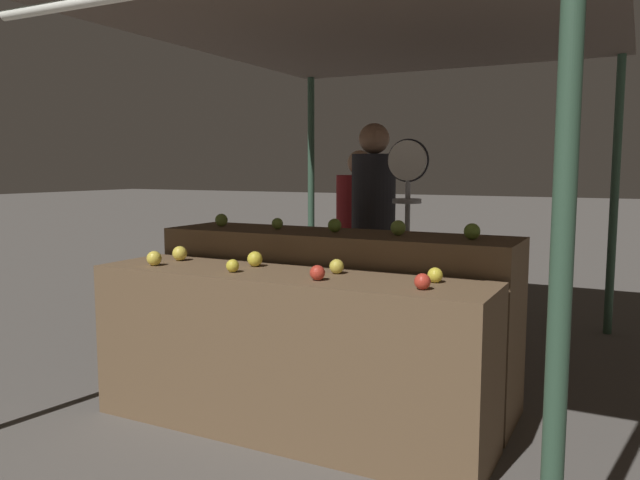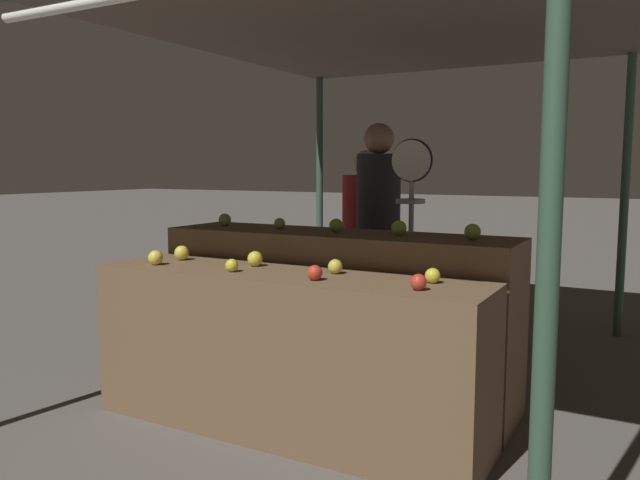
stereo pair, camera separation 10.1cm
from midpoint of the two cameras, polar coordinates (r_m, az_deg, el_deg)
The scene contains 20 objects.
ground_plane at distance 3.56m, azimuth -2.41°, elevation -17.00°, with size 60.00×60.00×0.00m, color #59544F.
market_canopy at distance 4.28m, azimuth 5.12°, elevation 18.07°, with size 3.11×4.05×2.40m.
display_counter_front at distance 3.41m, azimuth -2.45°, elevation -10.28°, with size 2.21×0.55×0.87m, color brown.
display_counter_back at distance 3.90m, azimuth 2.18°, elevation -6.88°, with size 2.21×0.55×1.04m, color brown.
apple_front_0 at distance 3.69m, azimuth -14.05°, elevation -1.58°, with size 0.08×0.08×0.08m, color yellow.
apple_front_1 at distance 3.37m, azimuth -7.21°, elevation -2.32°, with size 0.07×0.07×0.07m, color gold.
apple_front_2 at distance 3.09m, azimuth 0.46°, elevation -3.01°, with size 0.08×0.08×0.08m, color red.
apple_front_3 at distance 2.88m, azimuth 9.99°, elevation -3.81°, with size 0.08×0.08×0.08m, color red.
apple_front_4 at distance 3.85m, azimuth -11.80°, elevation -1.16°, with size 0.09×0.09×0.09m, color yellow.
apple_front_5 at distance 3.54m, azimuth -5.15°, elevation -1.72°, with size 0.09×0.09×0.09m, color gold.
apple_front_6 at distance 3.28m, azimuth 2.29°, elevation -2.44°, with size 0.08×0.08×0.08m, color gold.
apple_front_7 at distance 3.07m, azimuth 11.19°, elevation -3.22°, with size 0.07×0.07×0.07m, color gold.
apple_back_0 at distance 4.26m, azimuth -8.03°, elevation 1.84°, with size 0.09×0.09×0.09m, color #8EB247.
apple_back_1 at distance 4.01m, azimuth -2.99°, elevation 1.52°, with size 0.07×0.07×0.07m, color #8EB247.
apple_back_2 at distance 3.81m, azimuth 2.20°, elevation 1.34°, with size 0.08×0.08×0.08m, color #7AA338.
apple_back_3 at distance 3.64m, azimuth 8.02°, elevation 1.09°, with size 0.09×0.09×0.09m, color #8EB247.
apple_back_4 at distance 3.50m, azimuth 14.58°, elevation 0.73°, with size 0.09×0.09×0.09m, color #84AD3D.
produce_scale at distance 4.34m, azimuth 8.97°, elevation 3.42°, with size 0.30×0.20×1.63m.
person_vendor_at_scale at distance 4.79m, azimuth 5.95°, elevation 1.82°, with size 0.45×0.45×1.76m.
person_customer_left at distance 5.27m, azimuth 4.72°, elevation 0.80°, with size 0.50×0.50×1.57m.
Camera 2 is at (1.75, -2.76, 1.42)m, focal length 35.00 mm.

